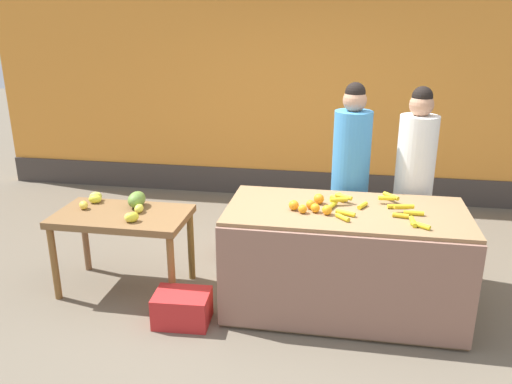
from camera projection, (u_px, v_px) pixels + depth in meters
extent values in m
plane|color=#665B4C|center=(288.00, 302.00, 4.47)|extent=(24.00, 24.00, 0.00)
cube|color=orange|center=(317.00, 70.00, 6.61)|extent=(8.77, 0.20, 3.38)
cube|color=#3F3833|center=(312.00, 185.00, 7.00)|extent=(8.77, 0.04, 0.36)
cube|color=olive|center=(343.00, 260.00, 4.26)|extent=(1.91, 0.91, 0.89)
cube|color=#8C6353|center=(342.00, 288.00, 3.82)|extent=(1.91, 0.03, 0.83)
cube|color=brown|center=(122.00, 216.00, 4.49)|extent=(1.15, 0.65, 0.06)
cylinder|color=brown|center=(54.00, 264.00, 4.43)|extent=(0.06, 0.06, 0.67)
cylinder|color=brown|center=(172.00, 274.00, 4.26)|extent=(0.06, 0.06, 0.67)
cylinder|color=brown|center=(85.00, 238.00, 4.95)|extent=(0.06, 0.06, 0.67)
cylinder|color=brown|center=(191.00, 246.00, 4.78)|extent=(0.06, 0.06, 0.67)
cylinder|color=gold|center=(421.00, 225.00, 3.75)|extent=(0.14, 0.11, 0.04)
cylinder|color=gold|center=(414.00, 213.00, 3.98)|extent=(0.15, 0.04, 0.04)
cylinder|color=gold|center=(397.00, 206.00, 4.12)|extent=(0.16, 0.06, 0.04)
cylinder|color=yellow|center=(345.00, 213.00, 3.98)|extent=(0.16, 0.09, 0.04)
cylinder|color=gold|center=(363.00, 206.00, 4.14)|extent=(0.09, 0.13, 0.04)
cylinder|color=gold|center=(337.00, 199.00, 4.30)|extent=(0.13, 0.11, 0.04)
cylinder|color=gold|center=(413.00, 222.00, 3.82)|extent=(0.04, 0.16, 0.04)
cylinder|color=yellow|center=(342.00, 197.00, 4.34)|extent=(0.08, 0.14, 0.04)
cylinder|color=gold|center=(343.00, 218.00, 3.90)|extent=(0.11, 0.12, 0.04)
cylinder|color=gold|center=(332.00, 205.00, 4.14)|extent=(0.08, 0.16, 0.04)
cylinder|color=gold|center=(401.00, 216.00, 3.94)|extent=(0.12, 0.06, 0.04)
cylinder|color=gold|center=(391.00, 196.00, 4.27)|extent=(0.13, 0.14, 0.04)
cylinder|color=gold|center=(344.00, 197.00, 4.25)|extent=(0.15, 0.10, 0.04)
cylinder|color=gold|center=(404.00, 207.00, 4.03)|extent=(0.16, 0.06, 0.04)
cylinder|color=gold|center=(339.00, 200.00, 4.18)|extent=(0.15, 0.08, 0.04)
cylinder|color=yellow|center=(387.00, 198.00, 4.22)|extent=(0.13, 0.05, 0.04)
sphere|color=orange|center=(319.00, 199.00, 4.22)|extent=(0.09, 0.09, 0.09)
sphere|color=orange|center=(294.00, 205.00, 4.09)|extent=(0.08, 0.08, 0.08)
sphere|color=orange|center=(315.00, 208.00, 4.04)|extent=(0.07, 0.07, 0.07)
sphere|color=orange|center=(327.00, 210.00, 3.99)|extent=(0.08, 0.08, 0.08)
sphere|color=orange|center=(303.00, 209.00, 4.02)|extent=(0.07, 0.07, 0.07)
sphere|color=orange|center=(311.00, 204.00, 4.11)|extent=(0.07, 0.07, 0.07)
ellipsoid|color=yellow|center=(95.00, 199.00, 4.71)|extent=(0.13, 0.10, 0.08)
ellipsoid|color=yellow|center=(84.00, 205.00, 4.56)|extent=(0.12, 0.12, 0.07)
ellipsoid|color=#DCCC4A|center=(129.00, 218.00, 4.28)|extent=(0.13, 0.13, 0.07)
ellipsoid|color=#D1D146|center=(96.00, 196.00, 4.77)|extent=(0.13, 0.11, 0.08)
ellipsoid|color=#E0DC45|center=(139.00, 209.00, 4.48)|extent=(0.07, 0.11, 0.08)
ellipsoid|color=yellow|center=(132.00, 217.00, 4.27)|extent=(0.13, 0.13, 0.09)
ellipsoid|color=olive|center=(137.00, 199.00, 4.60)|extent=(0.15, 0.22, 0.14)
cylinder|color=#33333D|center=(346.00, 236.00, 4.94)|extent=(0.29, 0.29, 0.70)
cylinder|color=#3F8CCC|center=(351.00, 158.00, 4.69)|extent=(0.34, 0.34, 0.85)
sphere|color=tan|center=(355.00, 100.00, 4.52)|extent=(0.21, 0.21, 0.21)
sphere|color=black|center=(355.00, 92.00, 4.50)|extent=(0.18, 0.18, 0.18)
cylinder|color=#33333D|center=(407.00, 241.00, 4.85)|extent=(0.29, 0.29, 0.69)
cylinder|color=white|center=(416.00, 163.00, 4.60)|extent=(0.34, 0.34, 0.84)
sphere|color=tan|center=(422.00, 105.00, 4.44)|extent=(0.21, 0.21, 0.21)
sphere|color=black|center=(422.00, 97.00, 4.41)|extent=(0.18, 0.18, 0.18)
cube|color=red|center=(182.00, 308.00, 4.14)|extent=(0.46, 0.34, 0.26)
ellipsoid|color=maroon|center=(235.00, 234.00, 5.25)|extent=(0.45, 0.47, 0.49)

